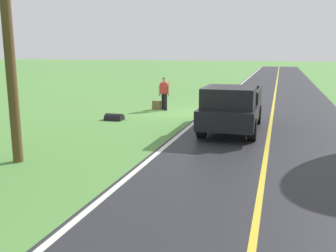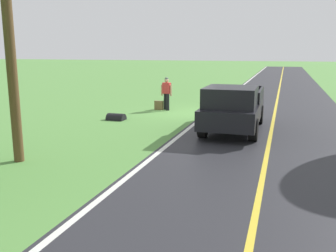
% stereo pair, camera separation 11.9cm
% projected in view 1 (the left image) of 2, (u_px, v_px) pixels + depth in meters
% --- Properties ---
extents(ground_plane, '(200.00, 200.00, 0.00)m').
position_uv_depth(ground_plane, '(185.00, 113.00, 18.87)').
color(ground_plane, '#568E42').
extents(road_surface, '(6.83, 120.00, 0.00)m').
position_uv_depth(road_surface, '(272.00, 117.00, 17.67)').
color(road_surface, '#28282D').
rests_on(road_surface, ground).
extents(lane_edge_line, '(0.16, 117.60, 0.00)m').
position_uv_depth(lane_edge_line, '(205.00, 114.00, 18.58)').
color(lane_edge_line, silver).
rests_on(lane_edge_line, ground).
extents(lane_centre_line, '(0.14, 117.60, 0.00)m').
position_uv_depth(lane_centre_line, '(272.00, 117.00, 17.67)').
color(lane_centre_line, gold).
rests_on(lane_centre_line, ground).
extents(hitchhiker_walking, '(0.62, 0.53, 1.75)m').
position_uv_depth(hitchhiker_walking, '(164.00, 92.00, 19.70)').
color(hitchhiker_walking, black).
rests_on(hitchhiker_walking, ground).
extents(suitcase_carried, '(0.47, 0.23, 0.48)m').
position_uv_depth(suitcase_carried, '(157.00, 105.00, 19.91)').
color(suitcase_carried, brown).
rests_on(suitcase_carried, ground).
extents(pickup_truck_passing, '(2.12, 5.41, 1.82)m').
position_uv_depth(pickup_truck_passing, '(232.00, 107.00, 14.49)').
color(pickup_truck_passing, black).
rests_on(pickup_truck_passing, ground).
extents(utility_pole_roadside, '(0.28, 0.28, 7.24)m').
position_uv_depth(utility_pole_roadside, '(8.00, 31.00, 9.90)').
color(utility_pole_roadside, brown).
rests_on(utility_pole_roadside, ground).
extents(drainage_culvert, '(0.80, 0.60, 0.60)m').
position_uv_depth(drainage_culvert, '(114.00, 120.00, 16.98)').
color(drainage_culvert, black).
rests_on(drainage_culvert, ground).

